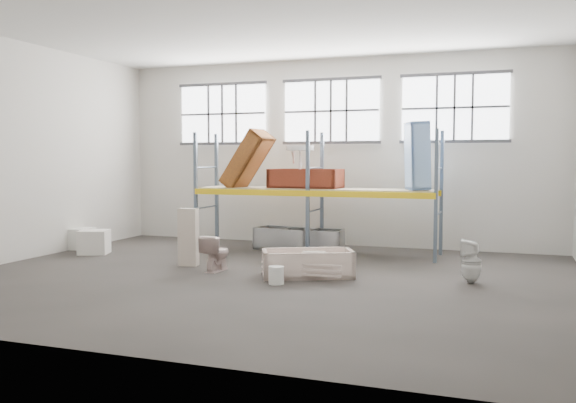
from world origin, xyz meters
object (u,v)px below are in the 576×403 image
at_px(blue_tub_upright, 417,156).
at_px(carton_near, 94,242).
at_px(toilet_beige, 216,253).
at_px(bucket, 276,275).
at_px(cistern_tall, 188,237).
at_px(rust_tub_flat, 306,179).
at_px(bathtub_beige, 308,263).
at_px(toilet_white, 471,261).
at_px(steel_tub_right, 314,240).
at_px(steel_tub_left, 286,239).

relative_size(blue_tub_upright, carton_near, 2.32).
distance_m(toilet_beige, blue_tub_upright, 5.24).
xyz_separation_m(toilet_beige, bucket, (1.65, -0.83, -0.21)).
bearing_deg(cistern_tall, rust_tub_flat, 49.01).
bearing_deg(bathtub_beige, toilet_white, -17.00).
distance_m(bathtub_beige, cistern_tall, 2.87).
distance_m(toilet_white, carton_near, 8.93).
bearing_deg(bathtub_beige, carton_near, 145.59).
bearing_deg(carton_near, toilet_white, -3.87).
xyz_separation_m(bathtub_beige, bucket, (-0.32, -0.90, -0.09)).
bearing_deg(bucket, bathtub_beige, 70.27).
bearing_deg(carton_near, steel_tub_right, 24.66).
height_order(toilet_beige, steel_tub_right, toilet_beige).
bearing_deg(carton_near, steel_tub_left, 27.64).
bearing_deg(carton_near, bucket, -19.22).
distance_m(toilet_beige, toilet_white, 5.08).
bearing_deg(rust_tub_flat, bucket, -79.54).
relative_size(toilet_beige, bucket, 2.27).
bearing_deg(bucket, blue_tub_upright, 63.16).
xyz_separation_m(toilet_white, bucket, (-3.41, -1.31, -0.25)).
bearing_deg(toilet_white, bathtub_beige, -82.20).
relative_size(steel_tub_left, steel_tub_right, 1.04).
bearing_deg(cistern_tall, carton_near, 156.96).
xyz_separation_m(bucket, carton_near, (-5.50, 1.92, 0.12)).
xyz_separation_m(toilet_white, carton_near, (-8.91, 0.60, -0.12)).
relative_size(toilet_beige, steel_tub_right, 0.51).
xyz_separation_m(toilet_white, blue_tub_upright, (-1.39, 2.68, 1.98)).
bearing_deg(rust_tub_flat, toilet_white, -33.76).
distance_m(bathtub_beige, bucket, 0.97).
relative_size(bathtub_beige, steel_tub_right, 1.19).
relative_size(cistern_tall, steel_tub_left, 0.81).
xyz_separation_m(toilet_beige, carton_near, (-3.85, 1.09, -0.09)).
bearing_deg(bathtub_beige, bucket, -134.28).
distance_m(toilet_white, steel_tub_left, 5.48).
relative_size(toilet_white, blue_tub_upright, 0.52).
bearing_deg(steel_tub_left, steel_tub_right, 4.98).
distance_m(steel_tub_left, blue_tub_upright, 3.93).
bearing_deg(toilet_beige, cistern_tall, -20.76).
xyz_separation_m(toilet_beige, blue_tub_upright, (3.66, 3.16, 2.02)).
height_order(toilet_white, carton_near, toilet_white).
bearing_deg(toilet_beige, blue_tub_upright, -135.76).
bearing_deg(toilet_beige, toilet_white, -171.06).
relative_size(toilet_beige, cistern_tall, 0.60).
bearing_deg(bucket, carton_near, 160.78).
distance_m(bathtub_beige, toilet_white, 3.12).
bearing_deg(steel_tub_right, bathtub_beige, -74.73).
bearing_deg(toilet_beige, steel_tub_left, -92.58).
bearing_deg(steel_tub_left, toilet_white, -30.74).
xyz_separation_m(bathtub_beige, toilet_beige, (-1.97, -0.08, 0.12)).
bearing_deg(carton_near, cistern_tall, -13.19).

